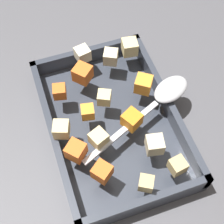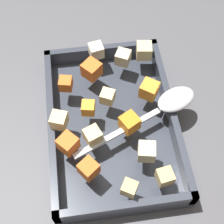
% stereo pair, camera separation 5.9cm
% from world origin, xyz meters
% --- Properties ---
extents(ground_plane, '(4.00, 4.00, 0.00)m').
position_xyz_m(ground_plane, '(0.00, 0.00, 0.00)').
color(ground_plane, '#4C4C51').
extents(baking_dish, '(0.34, 0.23, 0.05)m').
position_xyz_m(baking_dish, '(-0.02, 0.02, 0.02)').
color(baking_dish, '#333842').
rests_on(baking_dish, ground_plane).
extents(carrot_chunk_back_center, '(0.04, 0.04, 0.03)m').
position_xyz_m(carrot_chunk_back_center, '(0.01, 0.05, 0.07)').
color(carrot_chunk_back_center, orange).
rests_on(carrot_chunk_back_center, baking_dish).
extents(carrot_chunk_center, '(0.04, 0.04, 0.03)m').
position_xyz_m(carrot_chunk_center, '(-0.11, -0.01, 0.07)').
color(carrot_chunk_center, orange).
rests_on(carrot_chunk_center, baking_dish).
extents(carrot_chunk_near_right, '(0.04, 0.04, 0.03)m').
position_xyz_m(carrot_chunk_near_right, '(0.09, -0.03, 0.06)').
color(carrot_chunk_near_right, orange).
rests_on(carrot_chunk_near_right, baking_dish).
extents(carrot_chunk_mid_right, '(0.03, 0.03, 0.02)m').
position_xyz_m(carrot_chunk_mid_right, '(-0.03, -0.02, 0.06)').
color(carrot_chunk_mid_right, orange).
rests_on(carrot_chunk_mid_right, baking_dish).
extents(carrot_chunk_far_right, '(0.04, 0.04, 0.03)m').
position_xyz_m(carrot_chunk_far_right, '(0.04, -0.06, 0.07)').
color(carrot_chunk_far_right, orange).
rests_on(carrot_chunk_far_right, baking_dish).
extents(carrot_chunk_corner_ne, '(0.03, 0.03, 0.02)m').
position_xyz_m(carrot_chunk_corner_ne, '(-0.09, -0.06, 0.06)').
color(carrot_chunk_corner_ne, orange).
rests_on(carrot_chunk_corner_ne, baking_dish).
extents(carrot_chunk_front_center, '(0.04, 0.04, 0.03)m').
position_xyz_m(carrot_chunk_front_center, '(-0.05, 0.09, 0.07)').
color(carrot_chunk_front_center, orange).
rests_on(carrot_chunk_front_center, baking_dish).
extents(potato_chunk_corner_nw, '(0.03, 0.03, 0.03)m').
position_xyz_m(potato_chunk_corner_nw, '(-0.14, 0.10, 0.07)').
color(potato_chunk_corner_nw, '#E0CC89').
rests_on(potato_chunk_corner_nw, baking_dish).
extents(potato_chunk_far_left, '(0.03, 0.03, 0.03)m').
position_xyz_m(potato_chunk_far_left, '(0.07, 0.06, 0.07)').
color(potato_chunk_far_left, beige).
rests_on(potato_chunk_far_left, baking_dish).
extents(potato_chunk_heap_top, '(0.03, 0.03, 0.02)m').
position_xyz_m(potato_chunk_heap_top, '(0.12, 0.08, 0.06)').
color(potato_chunk_heap_top, tan).
rests_on(potato_chunk_heap_top, baking_dish).
extents(potato_chunk_corner_sw, '(0.03, 0.03, 0.02)m').
position_xyz_m(potato_chunk_corner_sw, '(0.13, 0.03, 0.06)').
color(potato_chunk_corner_sw, tan).
rests_on(potato_chunk_corner_sw, baking_dish).
extents(potato_chunk_near_left, '(0.03, 0.03, 0.03)m').
position_xyz_m(potato_chunk_near_left, '(-0.16, 0.01, 0.06)').
color(potato_chunk_near_left, beige).
rests_on(potato_chunk_near_left, baking_dish).
extents(potato_chunk_heap_side, '(0.03, 0.03, 0.02)m').
position_xyz_m(potato_chunk_heap_side, '(-0.05, 0.01, 0.06)').
color(potato_chunk_heap_side, '#E0CC89').
rests_on(potato_chunk_heap_side, baking_dish).
extents(potato_chunk_near_spoon, '(0.03, 0.03, 0.03)m').
position_xyz_m(potato_chunk_near_spoon, '(-0.01, -0.07, 0.06)').
color(potato_chunk_near_spoon, '#E0CC89').
rests_on(potato_chunk_near_spoon, baking_dish).
extents(potato_chunk_mid_left, '(0.04, 0.04, 0.03)m').
position_xyz_m(potato_chunk_mid_left, '(-0.13, 0.06, 0.06)').
color(potato_chunk_mid_left, beige).
rests_on(potato_chunk_mid_left, baking_dish).
extents(potato_chunk_rim_edge, '(0.03, 0.03, 0.03)m').
position_xyz_m(potato_chunk_rim_edge, '(0.03, -0.02, 0.06)').
color(potato_chunk_rim_edge, '#E0CC89').
rests_on(potato_chunk_rim_edge, baking_dish).
extents(serving_spoon, '(0.12, 0.24, 0.02)m').
position_xyz_m(serving_spoon, '(-0.02, 0.12, 0.06)').
color(serving_spoon, silver).
rests_on(serving_spoon, baking_dish).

